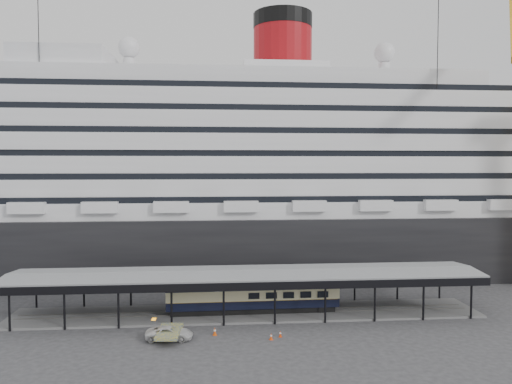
% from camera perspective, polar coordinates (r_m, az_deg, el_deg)
% --- Properties ---
extents(ground, '(200.00, 200.00, 0.00)m').
position_cam_1_polar(ground, '(57.21, -0.69, -15.20)').
color(ground, '#333335').
rests_on(ground, ground).
extents(cruise_ship, '(130.00, 30.00, 43.90)m').
position_cam_1_polar(cruise_ship, '(86.29, -2.22, 3.32)').
color(cruise_ship, black).
rests_on(cruise_ship, ground).
extents(platform_canopy, '(56.00, 9.18, 5.30)m').
position_cam_1_polar(platform_canopy, '(61.32, -1.04, -11.65)').
color(platform_canopy, slate).
rests_on(platform_canopy, ground).
extents(port_truck, '(4.96, 2.52, 1.34)m').
position_cam_1_polar(port_truck, '(54.00, -9.87, -15.62)').
color(port_truck, silver).
rests_on(port_truck, ground).
extents(pullman_carriage, '(20.70, 3.06, 20.28)m').
position_cam_1_polar(pullman_carriage, '(61.35, -0.34, -11.53)').
color(pullman_carriage, black).
rests_on(pullman_carriage, ground).
extents(traffic_cone_left, '(0.47, 0.47, 0.85)m').
position_cam_1_polar(traffic_cone_left, '(54.80, -4.73, -15.58)').
color(traffic_cone_left, '#DC4C0C').
rests_on(traffic_cone_left, ground).
extents(traffic_cone_mid, '(0.44, 0.44, 0.71)m').
position_cam_1_polar(traffic_cone_mid, '(53.37, 1.74, -16.16)').
color(traffic_cone_mid, '#EA460D').
rests_on(traffic_cone_mid, ground).
extents(traffic_cone_right, '(0.37, 0.37, 0.67)m').
position_cam_1_polar(traffic_cone_right, '(54.20, 2.80, -15.89)').
color(traffic_cone_right, red).
rests_on(traffic_cone_right, ground).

